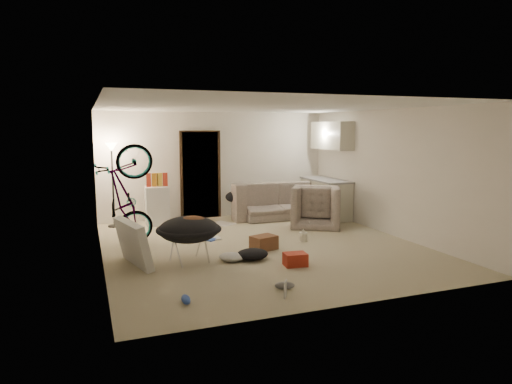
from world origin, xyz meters
name	(u,v)px	position (x,y,z in m)	size (l,w,h in m)	color
floor	(262,246)	(0.00, 0.00, -0.01)	(5.50, 6.00, 0.02)	#BAB08F
ceiling	(262,106)	(0.00, 0.00, 2.51)	(5.50, 6.00, 0.02)	white
wall_back	(216,165)	(0.00, 3.01, 1.25)	(5.50, 0.02, 2.50)	white
wall_front	(355,204)	(0.00, -3.01, 1.25)	(5.50, 0.02, 2.50)	white
wall_left	(98,184)	(-2.76, 0.00, 1.25)	(0.02, 6.00, 2.50)	white
wall_right	(390,172)	(2.76, 0.00, 1.25)	(0.02, 6.00, 2.50)	white
doorway	(200,175)	(-0.40, 2.97, 1.02)	(0.85, 0.10, 2.04)	black
door_trim	(201,175)	(-0.40, 2.94, 1.02)	(0.97, 0.04, 2.10)	#322011
floor_lamp	(112,167)	(-2.40, 2.65, 1.31)	(0.28, 0.28, 1.81)	black
kitchen_counter	(325,199)	(2.43, 2.00, 0.44)	(0.60, 1.50, 0.88)	beige
counter_top	(326,180)	(2.43, 2.00, 0.90)	(0.64, 1.54, 0.04)	gray
kitchen_uppers	(332,136)	(2.56, 2.00, 1.95)	(0.38, 1.40, 0.65)	beige
sofa	(275,204)	(1.30, 2.45, 0.32)	(2.21, 0.86, 0.65)	#3C453D
armchair	(316,210)	(1.80, 1.27, 0.33)	(1.02, 0.89, 0.66)	#3C453D
bicycle	(126,219)	(-2.30, 0.88, 0.49)	(0.66, 1.88, 0.99)	black
book_asset	(284,299)	(-0.69, -2.55, 0.01)	(0.16, 0.22, 0.02)	#AB2B19
mini_fridge	(157,206)	(-1.49, 2.55, 0.43)	(0.50, 0.50, 0.85)	white
snack_box_0	(149,180)	(-1.66, 2.55, 1.00)	(0.10, 0.07, 0.30)	#AB2B19
snack_box_1	(154,180)	(-1.54, 2.55, 1.00)	(0.10, 0.07, 0.30)	#C17518
snack_box_2	(160,180)	(-1.42, 2.55, 1.00)	(0.10, 0.07, 0.30)	gold
snack_box_3	(165,179)	(-1.30, 2.55, 1.00)	(0.10, 0.07, 0.30)	#AB2B19
saucer_chair	(189,235)	(-1.45, -0.54, 0.44)	(1.04, 1.04, 0.74)	silver
hoodie	(192,223)	(-1.40, -0.57, 0.64)	(0.48, 0.40, 0.22)	#58331E
sofa_drape	(237,197)	(0.35, 2.45, 0.54)	(0.56, 0.46, 0.28)	black
tv_box	(133,243)	(-2.30, -0.40, 0.35)	(0.13, 1.07, 0.71)	silver
drink_case_a	(264,243)	(-0.05, -0.24, 0.12)	(0.43, 0.31, 0.25)	brown
drink_case_b	(295,259)	(0.05, -1.31, 0.10)	(0.35, 0.26, 0.20)	#AB2B19
juicer	(303,236)	(0.88, 0.06, 0.10)	(0.16, 0.16, 0.24)	beige
newspaper	(223,224)	(-0.11, 2.12, 0.00)	(0.40, 0.52, 0.01)	beige
book_blue	(209,239)	(-0.79, 0.76, 0.01)	(0.19, 0.26, 0.03)	#3254B7
book_white	(214,238)	(-0.66, 0.82, 0.01)	(0.22, 0.29, 0.03)	silver
shoe_1	(179,221)	(-1.01, 2.55, 0.05)	(0.27, 0.11, 0.10)	slate
shoe_2	(186,299)	(-1.87, -2.23, 0.05)	(0.26, 0.10, 0.10)	#3254B7
shoe_3	(285,285)	(-0.53, -2.21, 0.05)	(0.27, 0.11, 0.10)	slate
clothes_lump_a	(252,254)	(-0.45, -0.74, 0.08)	(0.53, 0.45, 0.17)	black
clothes_lump_b	(252,217)	(0.67, 2.35, 0.07)	(0.43, 0.37, 0.13)	black
clothes_lump_c	(232,257)	(-0.79, -0.71, 0.06)	(0.42, 0.36, 0.13)	silver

